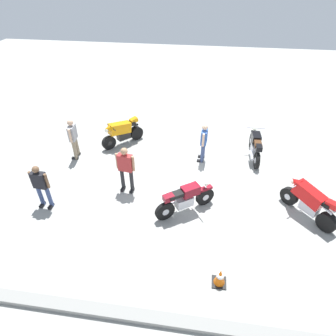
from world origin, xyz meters
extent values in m
plane|color=#9E9E99|center=(0.00, 0.00, 0.00)|extent=(40.00, 40.00, 0.00)
cube|color=gray|center=(0.00, 4.60, 0.07)|extent=(14.00, 0.30, 0.15)
cylinder|color=black|center=(-3.08, 0.25, 0.30)|extent=(0.51, 0.56, 0.60)
cylinder|color=black|center=(-3.96, 1.27, 0.30)|extent=(0.56, 0.60, 0.60)
cylinder|color=silver|center=(-3.08, 0.25, 0.30)|extent=(0.27, 0.28, 0.21)
cylinder|color=silver|center=(-3.96, 1.27, 0.30)|extent=(0.27, 0.28, 0.21)
cube|color=silver|center=(-3.55, 0.80, 0.40)|extent=(0.58, 0.61, 0.32)
cube|color=red|center=(-3.46, 0.68, 0.80)|extent=(0.92, 0.98, 0.57)
cone|color=red|center=(-3.12, 0.29, 0.95)|extent=(0.49, 0.49, 0.39)
cube|color=black|center=(-3.72, 0.99, 0.87)|extent=(0.59, 0.62, 0.12)
cube|color=red|center=(-3.91, 1.21, 0.95)|extent=(0.39, 0.41, 0.23)
cylinder|color=silver|center=(-3.94, 1.12, 0.77)|extent=(0.33, 0.36, 0.17)
cylinder|color=silver|center=(-3.82, 1.23, 0.77)|extent=(0.33, 0.36, 0.17)
cylinder|color=silver|center=(-3.21, 0.39, 0.97)|extent=(0.55, 0.48, 0.04)
sphere|color=silver|center=(-3.06, 0.23, 0.90)|extent=(0.16, 0.16, 0.16)
cylinder|color=black|center=(3.75, -2.11, 0.30)|extent=(0.53, 0.54, 0.60)
cylinder|color=black|center=(2.81, -3.07, 0.30)|extent=(0.58, 0.59, 0.60)
cylinder|color=black|center=(3.75, -2.11, 0.30)|extent=(0.28, 0.28, 0.21)
cylinder|color=black|center=(2.81, -3.07, 0.30)|extent=(0.28, 0.28, 0.21)
cube|color=black|center=(3.25, -2.63, 0.40)|extent=(0.59, 0.60, 0.32)
cube|color=orange|center=(3.35, -2.52, 0.80)|extent=(0.95, 0.96, 0.57)
cone|color=orange|center=(3.72, -2.15, 0.95)|extent=(0.49, 0.49, 0.39)
cube|color=black|center=(3.07, -2.81, 0.87)|extent=(0.61, 0.61, 0.12)
cube|color=orange|center=(2.86, -3.02, 0.95)|extent=(0.40, 0.40, 0.23)
cylinder|color=black|center=(2.95, -3.04, 0.77)|extent=(0.34, 0.35, 0.17)
cylinder|color=black|center=(2.84, -2.93, 0.77)|extent=(0.34, 0.35, 0.17)
cylinder|color=black|center=(3.62, -2.25, 0.97)|extent=(0.53, 0.52, 0.04)
sphere|color=silver|center=(3.77, -2.09, 0.90)|extent=(0.16, 0.16, 0.16)
cylinder|color=black|center=(-0.35, 0.68, 0.32)|extent=(0.59, 0.47, 0.64)
cylinder|color=black|center=(0.83, 1.51, 0.32)|extent=(0.59, 0.47, 0.64)
cylinder|color=silver|center=(-0.35, 0.68, 0.32)|extent=(0.26, 0.24, 0.22)
cylinder|color=silver|center=(0.83, 1.51, 0.32)|extent=(0.26, 0.24, 0.22)
cube|color=silver|center=(0.28, 1.12, 0.42)|extent=(0.62, 0.55, 0.32)
cube|color=maroon|center=(0.12, 1.01, 0.82)|extent=(0.64, 0.58, 0.30)
cube|color=maroon|center=(-0.35, 0.68, 0.67)|extent=(0.45, 0.38, 0.08)
cube|color=black|center=(0.48, 1.27, 0.84)|extent=(0.64, 0.56, 0.12)
cube|color=maroon|center=(0.73, 1.44, 0.82)|extent=(0.39, 0.36, 0.18)
cylinder|color=silver|center=(0.71, 1.21, 0.37)|extent=(0.52, 0.41, 0.16)
cylinder|color=silver|center=(-0.15, 0.82, 1.07)|extent=(0.43, 0.59, 0.04)
sphere|color=silver|center=(-0.33, 0.69, 0.87)|extent=(0.16, 0.16, 0.16)
cylinder|color=black|center=(-2.21, -3.08, 0.32)|extent=(0.14, 0.64, 0.64)
cylinder|color=black|center=(-2.25, -1.63, 0.32)|extent=(0.14, 0.64, 0.64)
cylinder|color=silver|center=(-2.21, -3.08, 0.32)|extent=(0.15, 0.23, 0.22)
cylinder|color=silver|center=(-2.25, -1.63, 0.32)|extent=(0.15, 0.23, 0.22)
cube|color=silver|center=(-2.23, -2.30, 0.42)|extent=(0.30, 0.57, 0.32)
cube|color=black|center=(-2.22, -2.50, 0.82)|extent=(0.34, 0.57, 0.30)
cube|color=black|center=(-2.21, -3.08, 0.67)|extent=(0.17, 0.44, 0.08)
cube|color=#4C2D19|center=(-2.23, -2.05, 0.84)|extent=(0.28, 0.61, 0.12)
cube|color=black|center=(-2.24, -1.75, 0.82)|extent=(0.23, 0.33, 0.18)
cylinder|color=silver|center=(-2.07, -1.90, 0.37)|extent=(0.12, 0.56, 0.16)
cylinder|color=silver|center=(-2.21, -2.83, 1.07)|extent=(0.70, 0.06, 0.04)
sphere|color=silver|center=(-2.21, -3.05, 0.87)|extent=(0.16, 0.16, 0.16)
cylinder|color=gray|center=(4.89, -1.52, 0.41)|extent=(0.15, 0.15, 0.83)
cube|color=black|center=(4.95, -1.51, 0.04)|extent=(0.27, 0.13, 0.08)
cylinder|color=gray|center=(4.85, -1.19, 0.41)|extent=(0.15, 0.15, 0.83)
cube|color=black|center=(4.91, -1.18, 0.04)|extent=(0.27, 0.13, 0.08)
cube|color=#99999E|center=(4.87, -1.35, 1.12)|extent=(0.28, 0.49, 0.59)
cylinder|color=#D8AD8C|center=(4.91, -1.63, 1.14)|extent=(0.10, 0.10, 0.55)
cylinder|color=#D8AD8C|center=(4.83, -1.08, 1.14)|extent=(0.10, 0.10, 0.55)
sphere|color=#D8AD8C|center=(4.87, -1.35, 1.55)|extent=(0.22, 0.22, 0.22)
cylinder|color=#262628|center=(2.49, 0.30, 0.43)|extent=(0.15, 0.15, 0.85)
cube|color=black|center=(2.50, 0.36, 0.04)|extent=(0.14, 0.27, 0.08)
cylinder|color=#262628|center=(2.15, 0.35, 0.43)|extent=(0.15, 0.15, 0.85)
cube|color=black|center=(2.16, 0.41, 0.04)|extent=(0.14, 0.27, 0.08)
cube|color=#B23333|center=(2.32, 0.33, 1.15)|extent=(0.51, 0.29, 0.60)
cylinder|color=tan|center=(2.60, 0.29, 1.17)|extent=(0.10, 0.10, 0.57)
cylinder|color=tan|center=(2.04, 0.37, 1.17)|extent=(0.10, 0.10, 0.57)
sphere|color=tan|center=(2.32, 0.33, 1.60)|extent=(0.23, 0.23, 0.23)
cylinder|color=#384772|center=(4.90, 1.45, 0.39)|extent=(0.14, 0.14, 0.78)
cube|color=black|center=(4.90, 1.51, 0.04)|extent=(0.12, 0.27, 0.08)
cylinder|color=#384772|center=(4.59, 1.48, 0.39)|extent=(0.14, 0.14, 0.78)
cube|color=black|center=(4.59, 1.54, 0.04)|extent=(0.12, 0.27, 0.08)
cube|color=black|center=(4.74, 1.47, 1.06)|extent=(0.45, 0.25, 0.55)
cylinder|color=brown|center=(5.01, 1.45, 1.08)|extent=(0.10, 0.10, 0.52)
cylinder|color=brown|center=(4.48, 1.48, 1.08)|extent=(0.10, 0.10, 0.52)
sphere|color=brown|center=(4.74, 1.47, 1.47)|extent=(0.21, 0.21, 0.21)
cylinder|color=#384772|center=(-0.19, -2.01, 0.39)|extent=(0.14, 0.14, 0.78)
cube|color=black|center=(-0.13, -2.01, 0.04)|extent=(0.27, 0.12, 0.08)
cylinder|color=#384772|center=(-0.16, -1.70, 0.39)|extent=(0.14, 0.14, 0.78)
cube|color=black|center=(-0.10, -1.70, 0.04)|extent=(0.27, 0.12, 0.08)
cube|color=#3359A5|center=(-0.18, -1.85, 1.06)|extent=(0.26, 0.46, 0.55)
cylinder|color=#D8AD8C|center=(-0.20, -2.12, 1.08)|extent=(0.10, 0.10, 0.52)
cylinder|color=#D8AD8C|center=(-0.15, -1.59, 1.08)|extent=(0.10, 0.10, 0.52)
sphere|color=#D8AD8C|center=(-0.18, -1.85, 1.47)|extent=(0.21, 0.21, 0.21)
cube|color=black|center=(-0.84, 3.48, 0.01)|extent=(0.36, 0.36, 0.03)
cone|color=orange|center=(-0.84, 3.48, 0.28)|extent=(0.28, 0.28, 0.50)
cylinder|color=white|center=(-0.84, 3.48, 0.32)|extent=(0.19, 0.19, 0.08)
camera|label=1|loc=(-0.12, 7.57, 6.58)|focal=30.29mm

